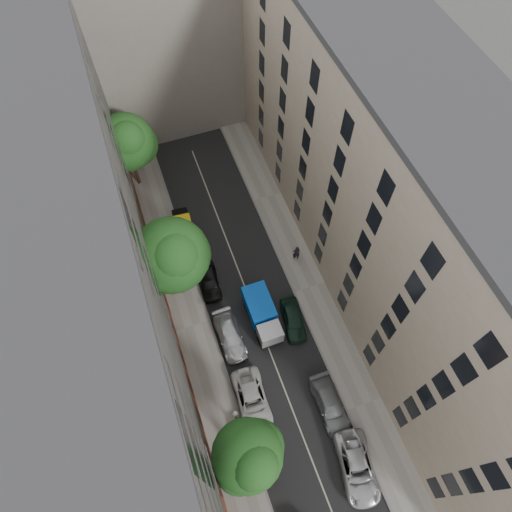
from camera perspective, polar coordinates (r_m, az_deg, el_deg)
name	(u,v)px	position (r m, az deg, el deg)	size (l,w,h in m)	color
ground	(252,307)	(40.86, -0.45, -6.34)	(120.00, 120.00, 0.00)	#4C4C49
road_surface	(252,307)	(40.85, -0.45, -6.33)	(8.00, 44.00, 0.02)	black
sidewalk_left	(193,326)	(40.44, -7.90, -8.64)	(3.00, 44.00, 0.15)	gray
sidewalk_right	(309,287)	(41.87, 6.68, -3.93)	(3.00, 44.00, 0.15)	gray
building_left	(95,296)	(32.05, -19.52, -4.77)	(8.00, 44.00, 20.00)	#4A4845
building_right	(391,205)	(35.52, 16.50, 6.07)	(8.00, 44.00, 20.00)	#B9A790
building_endcap	(159,32)	(52.40, -11.98, 25.76)	(18.00, 12.00, 18.00)	gray
tarp_truck	(262,314)	(39.14, 0.77, -7.25)	(2.12, 5.18, 2.40)	black
car_left_1	(258,450)	(36.91, 0.26, -23.06)	(1.50, 4.29, 1.41)	#4B160F
car_left_2	(252,400)	(37.54, -0.50, -17.51)	(2.37, 5.14, 1.43)	silver
car_left_3	(230,336)	(39.14, -3.28, -9.95)	(1.94, 4.78, 1.39)	#BCBDC2
car_left_4	(209,281)	(41.39, -5.86, -3.11)	(1.67, 4.15, 1.41)	black
car_left_5	(184,228)	(44.66, -9.05, 3.51)	(1.53, 4.39, 1.45)	black
car_right_0	(357,468)	(37.47, 12.52, -24.42)	(2.48, 5.38, 1.49)	silver
car_right_1	(330,405)	(37.91, 9.22, -17.89)	(1.98, 4.87, 1.41)	slate
car_right_2	(293,319)	(39.73, 4.66, -7.87)	(1.70, 4.23, 1.44)	black
tree_near	(249,457)	(31.87, -0.85, -23.79)	(4.99, 4.68, 8.21)	#382619
tree_mid	(173,257)	(36.40, -10.29, -0.14)	(6.28, 6.14, 9.55)	#382619
tree_far	(127,144)	(45.62, -15.77, 13.32)	(5.68, 5.47, 8.60)	#382619
lamp_post	(236,420)	(34.04, -2.46, -19.80)	(0.36, 0.36, 6.00)	#17522A
pedestrian	(296,253)	(42.31, 5.06, 0.41)	(0.70, 0.46, 1.91)	black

